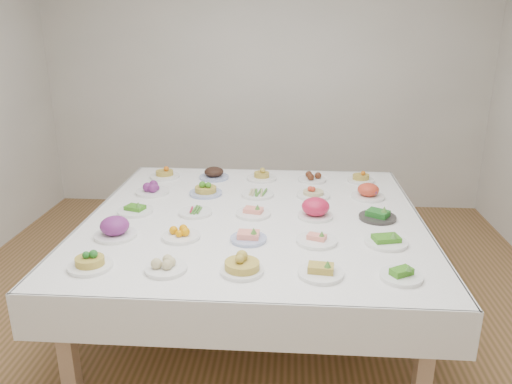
# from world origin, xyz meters

# --- Properties ---
(room_envelope) EXTENTS (5.02, 5.02, 2.81)m
(room_envelope) POSITION_xyz_m (0.00, 0.00, 1.83)
(room_envelope) COLOR #8F613B
(room_envelope) RESTS_ON ground
(display_table) EXTENTS (2.40, 2.40, 0.75)m
(display_table) POSITION_xyz_m (0.06, 0.18, 0.69)
(display_table) COLOR white
(display_table) RESTS_ON ground
(dish_0) EXTENTS (0.25, 0.25, 0.14)m
(dish_0) POSITION_xyz_m (-0.82, -0.70, 0.81)
(dish_0) COLOR white
(dish_0) RESTS_ON display_table
(dish_1) EXTENTS (0.24, 0.24, 0.10)m
(dish_1) POSITION_xyz_m (-0.38, -0.70, 0.79)
(dish_1) COLOR white
(dish_1) RESTS_ON display_table
(dish_2) EXTENTS (0.27, 0.26, 0.16)m
(dish_2) POSITION_xyz_m (0.05, -0.70, 0.83)
(dish_2) COLOR white
(dish_2) RESTS_ON display_table
(dish_3) EXTENTS (0.25, 0.25, 0.10)m
(dish_3) POSITION_xyz_m (0.49, -0.70, 0.79)
(dish_3) COLOR white
(dish_3) RESTS_ON display_table
(dish_4) EXTENTS (0.23, 0.23, 0.09)m
(dish_4) POSITION_xyz_m (0.93, -0.70, 0.78)
(dish_4) COLOR white
(dish_4) RESTS_ON display_table
(dish_5) EXTENTS (0.27, 0.27, 0.16)m
(dish_5) POSITION_xyz_m (-0.82, -0.26, 0.82)
(dish_5) COLOR white
(dish_5) RESTS_ON display_table
(dish_6) EXTENTS (0.24, 0.24, 0.10)m
(dish_6) POSITION_xyz_m (-0.39, -0.26, 0.80)
(dish_6) COLOR white
(dish_6) RESTS_ON display_table
(dish_7) EXTENTS (0.23, 0.23, 0.10)m
(dish_7) POSITION_xyz_m (0.05, -0.26, 0.79)
(dish_7) COLOR #4C66B2
(dish_7) RESTS_ON display_table
(dish_8) EXTENTS (0.26, 0.26, 0.10)m
(dish_8) POSITION_xyz_m (0.49, -0.26, 0.79)
(dish_8) COLOR white
(dish_8) RESTS_ON display_table
(dish_9) EXTENTS (0.27, 0.27, 0.12)m
(dish_9) POSITION_xyz_m (0.92, -0.25, 0.80)
(dish_9) COLOR white
(dish_9) RESTS_ON display_table
(dish_10) EXTENTS (0.26, 0.26, 0.11)m
(dish_10) POSITION_xyz_m (-0.83, 0.18, 0.79)
(dish_10) COLOR white
(dish_10) RESTS_ON display_table
(dish_11) EXTENTS (0.24, 0.24, 0.05)m
(dish_11) POSITION_xyz_m (-0.38, 0.18, 0.77)
(dish_11) COLOR white
(dish_11) RESTS_ON display_table
(dish_12) EXTENTS (0.25, 0.25, 0.10)m
(dish_12) POSITION_xyz_m (0.05, 0.19, 0.79)
(dish_12) COLOR white
(dish_12) RESTS_ON display_table
(dish_13) EXTENTS (0.25, 0.25, 0.15)m
(dish_13) POSITION_xyz_m (0.50, 0.17, 0.82)
(dish_13) COLOR white
(dish_13) RESTS_ON display_table
(dish_14) EXTENTS (0.26, 0.26, 0.12)m
(dish_14) POSITION_xyz_m (0.94, 0.17, 0.80)
(dish_14) COLOR #2E2B29
(dish_14) RESTS_ON display_table
(dish_15) EXTENTS (0.27, 0.27, 0.12)m
(dish_15) POSITION_xyz_m (-0.82, 0.62, 0.80)
(dish_15) COLOR white
(dish_15) RESTS_ON display_table
(dish_16) EXTENTS (0.28, 0.27, 0.16)m
(dish_16) POSITION_xyz_m (-0.37, 0.62, 0.83)
(dish_16) COLOR #4C66B2
(dish_16) RESTS_ON display_table
(dish_17) EXTENTS (0.26, 0.26, 0.06)m
(dish_17) POSITION_xyz_m (0.05, 0.61, 0.77)
(dish_17) COLOR white
(dish_17) RESTS_ON display_table
(dish_18) EXTENTS (0.26, 0.26, 0.15)m
(dish_18) POSITION_xyz_m (0.50, 0.63, 0.82)
(dish_18) COLOR white
(dish_18) RESTS_ON display_table
(dish_19) EXTENTS (0.30, 0.30, 0.16)m
(dish_19) POSITION_xyz_m (0.93, 0.63, 0.83)
(dish_19) COLOR white
(dish_19) RESTS_ON display_table
(dish_20) EXTENTS (0.26, 0.26, 0.16)m
(dish_20) POSITION_xyz_m (-0.82, 1.06, 0.82)
(dish_20) COLOR white
(dish_20) RESTS_ON display_table
(dish_21) EXTENTS (0.26, 0.26, 0.14)m
(dish_21) POSITION_xyz_m (-0.37, 1.06, 0.81)
(dish_21) COLOR #4C66B2
(dish_21) RESTS_ON display_table
(dish_22) EXTENTS (0.26, 0.26, 0.14)m
(dish_22) POSITION_xyz_m (0.05, 1.06, 0.81)
(dish_22) COLOR white
(dish_22) RESTS_ON display_table
(dish_23) EXTENTS (0.24, 0.24, 0.10)m
(dish_23) POSITION_xyz_m (0.50, 1.05, 0.80)
(dish_23) COLOR white
(dish_23) RESTS_ON display_table
(dish_24) EXTENTS (0.23, 0.23, 0.12)m
(dish_24) POSITION_xyz_m (0.93, 1.06, 0.80)
(dish_24) COLOR white
(dish_24) RESTS_ON display_table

